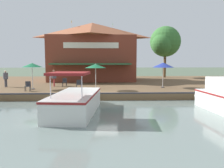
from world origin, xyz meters
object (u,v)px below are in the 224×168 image
at_px(motorboat_nearest_quay, 78,100).
at_px(waterfront_restaurant, 93,51).
at_px(patio_umbrella_back_row, 32,65).
at_px(person_at_quay_edge, 54,76).
at_px(cafe_chair_back_row_seat, 79,84).
at_px(person_near_entrance, 6,77).
at_px(patio_umbrella_far_corner, 163,65).
at_px(tree_downstream_bank, 165,42).
at_px(cafe_chair_mid_patio, 65,82).
at_px(cafe_chair_facing_river, 28,86).
at_px(patio_umbrella_mid_patio_left, 96,66).

bearing_deg(motorboat_nearest_quay, waterfront_restaurant, 179.45).
bearing_deg(patio_umbrella_back_row, motorboat_nearest_quay, 35.76).
distance_m(person_at_quay_edge, motorboat_nearest_quay, 9.98).
height_order(cafe_chair_back_row_seat, person_near_entrance, person_near_entrance).
relative_size(patio_umbrella_far_corner, cafe_chair_back_row_seat, 2.97).
distance_m(motorboat_nearest_quay, tree_downstream_bank, 25.24).
height_order(patio_umbrella_back_row, person_near_entrance, patio_umbrella_back_row).
bearing_deg(person_at_quay_edge, cafe_chair_mid_patio, 98.95).
bearing_deg(cafe_chair_mid_patio, cafe_chair_facing_river, -32.76).
relative_size(patio_umbrella_far_corner, person_at_quay_edge, 1.46).
bearing_deg(motorboat_nearest_quay, patio_umbrella_mid_patio_left, 171.32).
xyz_separation_m(patio_umbrella_back_row, person_at_quay_edge, (-2.44, 1.43, -1.15)).
xyz_separation_m(patio_umbrella_mid_patio_left, motorboat_nearest_quay, (6.08, -0.93, -2.01)).
bearing_deg(person_at_quay_edge, cafe_chair_back_row_seat, 51.81).
distance_m(patio_umbrella_back_row, cafe_chair_facing_river, 2.18).
relative_size(cafe_chair_mid_patio, person_at_quay_edge, 0.49).
xyz_separation_m(patio_umbrella_far_corner, patio_umbrella_back_row, (0.90, -12.47, -0.00)).
bearing_deg(waterfront_restaurant, motorboat_nearest_quay, -0.55).
xyz_separation_m(motorboat_nearest_quay, tree_downstream_bank, (-21.73, 11.57, 5.55)).
bearing_deg(cafe_chair_back_row_seat, waterfront_restaurant, 175.03).
relative_size(patio_umbrella_far_corner, cafe_chair_mid_patio, 2.97).
bearing_deg(patio_umbrella_back_row, cafe_chair_facing_river, -0.66).
distance_m(patio_umbrella_back_row, cafe_chair_back_row_seat, 4.59).
relative_size(person_near_entrance, tree_downstream_bank, 0.20).
distance_m(waterfront_restaurant, motorboat_nearest_quay, 17.49).
relative_size(waterfront_restaurant, cafe_chair_mid_patio, 13.80).
height_order(patio_umbrella_mid_patio_left, cafe_chair_facing_river, patio_umbrella_mid_patio_left).
distance_m(patio_umbrella_back_row, motorboat_nearest_quay, 8.71).
bearing_deg(motorboat_nearest_quay, cafe_chair_facing_river, -138.39).
relative_size(waterfront_restaurant, cafe_chair_facing_river, 13.80).
distance_m(cafe_chair_mid_patio, person_near_entrance, 5.87).
relative_size(patio_umbrella_mid_patio_left, tree_downstream_bank, 0.29).
bearing_deg(cafe_chair_mid_patio, cafe_chair_back_row_seat, 36.41).
relative_size(patio_umbrella_back_row, person_near_entrance, 1.49).
xyz_separation_m(cafe_chair_back_row_seat, motorboat_nearest_quay, (7.09, 0.70, -0.32)).
relative_size(waterfront_restaurant, cafe_chair_back_row_seat, 13.80).
relative_size(waterfront_restaurant, patio_umbrella_back_row, 4.74).
bearing_deg(patio_umbrella_mid_patio_left, motorboat_nearest_quay, -8.68).
bearing_deg(tree_downstream_bank, waterfront_restaurant, -67.72).
relative_size(patio_umbrella_mid_patio_left, cafe_chair_back_row_seat, 2.80).
bearing_deg(patio_umbrella_far_corner, person_near_entrance, -94.10).
bearing_deg(cafe_chair_back_row_seat, cafe_chair_facing_river, -70.46).
relative_size(person_at_quay_edge, motorboat_nearest_quay, 0.24).
distance_m(cafe_chair_facing_river, cafe_chair_mid_patio, 4.62).
relative_size(motorboat_nearest_quay, tree_downstream_bank, 0.86).
bearing_deg(tree_downstream_bank, cafe_chair_mid_patio, -48.82).
distance_m(patio_umbrella_mid_patio_left, tree_downstream_bank, 19.25).
height_order(cafe_chair_back_row_seat, motorboat_nearest_quay, motorboat_nearest_quay).
height_order(waterfront_restaurant, patio_umbrella_back_row, waterfront_restaurant).
relative_size(patio_umbrella_back_row, motorboat_nearest_quay, 0.35).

